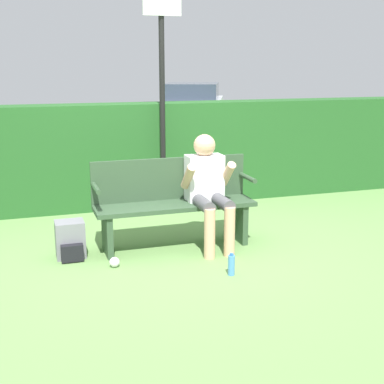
{
  "coord_description": "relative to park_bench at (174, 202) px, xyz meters",
  "views": [
    {
      "loc": [
        -1.47,
        -5.14,
        1.88
      ],
      "look_at": [
        0.15,
        -0.1,
        0.61
      ],
      "focal_mm": 50.0,
      "sensor_mm": 36.0,
      "label": 1
    }
  ],
  "objects": [
    {
      "name": "ground_plane",
      "position": [
        0.0,
        -0.06,
        -0.48
      ],
      "size": [
        40.0,
        40.0,
        0.0
      ],
      "primitive_type": "plane",
      "color": "#668E4C"
    },
    {
      "name": "hedge_back",
      "position": [
        0.0,
        1.79,
        0.21
      ],
      "size": [
        12.0,
        0.5,
        1.37
      ],
      "color": "#235623",
      "rests_on": "ground"
    },
    {
      "name": "park_bench",
      "position": [
        0.0,
        0.0,
        0.0
      ],
      "size": [
        1.67,
        0.43,
        0.92
      ],
      "color": "#334C33",
      "rests_on": "ground"
    },
    {
      "name": "person_seated",
      "position": [
        0.33,
        -0.14,
        0.18
      ],
      "size": [
        0.52,
        0.64,
        1.17
      ],
      "color": "silver",
      "rests_on": "ground"
    },
    {
      "name": "backpack",
      "position": [
        -1.08,
        -0.05,
        -0.3
      ],
      "size": [
        0.28,
        0.32,
        0.37
      ],
      "color": "slate",
      "rests_on": "ground"
    },
    {
      "name": "water_bottle",
      "position": [
        0.27,
        -0.97,
        -0.38
      ],
      "size": [
        0.06,
        0.06,
        0.21
      ],
      "color": "#4C8CCC",
      "rests_on": "ground"
    },
    {
      "name": "signpost",
      "position": [
        0.26,
        1.4,
        1.12
      ],
      "size": [
        0.48,
        0.09,
        2.76
      ],
      "color": "black",
      "rests_on": "ground"
    },
    {
      "name": "parked_car",
      "position": [
        3.26,
        9.54,
        0.18
      ],
      "size": [
        3.09,
        4.33,
        1.35
      ],
      "rotation": [
        0.0,
        0.0,
        1.17
      ],
      "color": "#B7BCC6",
      "rests_on": "ground"
    },
    {
      "name": "litter_crumple",
      "position": [
        -0.71,
        -0.44,
        -0.43
      ],
      "size": [
        0.1,
        0.1,
        0.1
      ],
      "color": "silver",
      "rests_on": "ground"
    }
  ]
}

